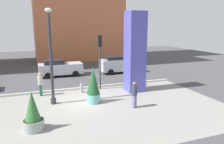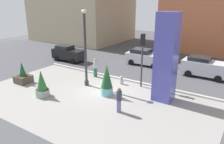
{
  "view_description": "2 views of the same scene",
  "coord_description": "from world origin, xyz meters",
  "px_view_note": "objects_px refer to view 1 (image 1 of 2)",
  "views": [
    {
      "loc": [
        -3.23,
        -14.5,
        5.26
      ],
      "look_at": [
        1.78,
        -1.08,
        2.22
      ],
      "focal_mm": 35.56,
      "sensor_mm": 36.0,
      "label": 1
    },
    {
      "loc": [
        9.7,
        -13.53,
        7.12
      ],
      "look_at": [
        1.2,
        -0.55,
        2.0
      ],
      "focal_mm": 35.91,
      "sensor_mm": 36.0,
      "label": 2
    }
  ],
  "objects_px": {
    "potted_plant_near_right": "(93,86)",
    "traffic_light_far_side": "(100,53)",
    "potted_plant_near_left": "(33,114)",
    "art_pillar_blue": "(135,52)",
    "fire_hydrant": "(81,88)",
    "pedestrian_by_curb": "(134,93)",
    "car_passing_lane": "(119,64)",
    "lamp_post": "(51,59)",
    "pedestrian_crossing": "(40,83)",
    "car_far_lane": "(60,68)"
  },
  "relations": [
    {
      "from": "potted_plant_near_left",
      "to": "car_far_lane",
      "type": "relative_size",
      "value": 0.47
    },
    {
      "from": "potted_plant_near_right",
      "to": "fire_hydrant",
      "type": "xyz_separation_m",
      "value": [
        -0.24,
        2.61,
        -0.86
      ]
    },
    {
      "from": "art_pillar_blue",
      "to": "potted_plant_near_right",
      "type": "bearing_deg",
      "value": -157.03
    },
    {
      "from": "pedestrian_crossing",
      "to": "traffic_light_far_side",
      "type": "bearing_deg",
      "value": 1.6
    },
    {
      "from": "potted_plant_near_left",
      "to": "car_passing_lane",
      "type": "height_order",
      "value": "potted_plant_near_left"
    },
    {
      "from": "lamp_post",
      "to": "pedestrian_crossing",
      "type": "distance_m",
      "value": 3.06
    },
    {
      "from": "potted_plant_near_left",
      "to": "fire_hydrant",
      "type": "xyz_separation_m",
      "value": [
        3.72,
        5.47,
        -0.51
      ]
    },
    {
      "from": "lamp_post",
      "to": "traffic_light_far_side",
      "type": "bearing_deg",
      "value": 29.37
    },
    {
      "from": "car_passing_lane",
      "to": "traffic_light_far_side",
      "type": "bearing_deg",
      "value": -125.32
    },
    {
      "from": "fire_hydrant",
      "to": "car_passing_lane",
      "type": "bearing_deg",
      "value": 46.72
    },
    {
      "from": "car_passing_lane",
      "to": "pedestrian_crossing",
      "type": "bearing_deg",
      "value": -146.77
    },
    {
      "from": "potted_plant_near_left",
      "to": "traffic_light_far_side",
      "type": "xyz_separation_m",
      "value": [
        5.4,
        5.89,
        2.13
      ]
    },
    {
      "from": "fire_hydrant",
      "to": "pedestrian_by_curb",
      "type": "xyz_separation_m",
      "value": [
        2.46,
        -4.43,
        0.59
      ]
    },
    {
      "from": "lamp_post",
      "to": "art_pillar_blue",
      "type": "height_order",
      "value": "lamp_post"
    },
    {
      "from": "lamp_post",
      "to": "art_pillar_blue",
      "type": "bearing_deg",
      "value": 7.95
    },
    {
      "from": "lamp_post",
      "to": "pedestrian_by_curb",
      "type": "bearing_deg",
      "value": -27.98
    },
    {
      "from": "fire_hydrant",
      "to": "pedestrian_crossing",
      "type": "relative_size",
      "value": 0.42
    },
    {
      "from": "traffic_light_far_side",
      "to": "car_passing_lane",
      "type": "distance_m",
      "value": 7.09
    },
    {
      "from": "potted_plant_near_left",
      "to": "traffic_light_far_side",
      "type": "bearing_deg",
      "value": 47.48
    },
    {
      "from": "potted_plant_near_left",
      "to": "pedestrian_by_curb",
      "type": "relative_size",
      "value": 1.2
    },
    {
      "from": "car_passing_lane",
      "to": "pedestrian_by_curb",
      "type": "relative_size",
      "value": 2.48
    },
    {
      "from": "art_pillar_blue",
      "to": "fire_hydrant",
      "type": "bearing_deg",
      "value": 167.11
    },
    {
      "from": "traffic_light_far_side",
      "to": "potted_plant_near_left",
      "type": "bearing_deg",
      "value": -132.52
    },
    {
      "from": "fire_hydrant",
      "to": "pedestrian_by_curb",
      "type": "bearing_deg",
      "value": -60.94
    },
    {
      "from": "car_far_lane",
      "to": "traffic_light_far_side",
      "type": "bearing_deg",
      "value": -67.95
    },
    {
      "from": "lamp_post",
      "to": "car_far_lane",
      "type": "relative_size",
      "value": 1.41
    },
    {
      "from": "lamp_post",
      "to": "pedestrian_crossing",
      "type": "bearing_deg",
      "value": 107.67
    },
    {
      "from": "fire_hydrant",
      "to": "potted_plant_near_right",
      "type": "bearing_deg",
      "value": -84.64
    },
    {
      "from": "art_pillar_blue",
      "to": "pedestrian_crossing",
      "type": "xyz_separation_m",
      "value": [
        -7.21,
        1.23,
        -2.16
      ]
    },
    {
      "from": "potted_plant_near_left",
      "to": "pedestrian_by_curb",
      "type": "xyz_separation_m",
      "value": [
        6.18,
        1.05,
        0.08
      ]
    },
    {
      "from": "fire_hydrant",
      "to": "car_passing_lane",
      "type": "height_order",
      "value": "car_passing_lane"
    },
    {
      "from": "car_far_lane",
      "to": "car_passing_lane",
      "type": "height_order",
      "value": "car_passing_lane"
    },
    {
      "from": "traffic_light_far_side",
      "to": "pedestrian_crossing",
      "type": "height_order",
      "value": "traffic_light_far_side"
    },
    {
      "from": "pedestrian_crossing",
      "to": "lamp_post",
      "type": "bearing_deg",
      "value": -72.33
    },
    {
      "from": "lamp_post",
      "to": "fire_hydrant",
      "type": "xyz_separation_m",
      "value": [
        2.36,
        1.86,
        -2.7
      ]
    },
    {
      "from": "fire_hydrant",
      "to": "lamp_post",
      "type": "bearing_deg",
      "value": -141.78
    },
    {
      "from": "traffic_light_far_side",
      "to": "pedestrian_crossing",
      "type": "xyz_separation_m",
      "value": [
        -4.73,
        -0.13,
        -2.02
      ]
    },
    {
      "from": "potted_plant_near_right",
      "to": "car_passing_lane",
      "type": "xyz_separation_m",
      "value": [
        5.36,
        8.56,
        -0.27
      ]
    },
    {
      "from": "potted_plant_near_left",
      "to": "pedestrian_by_curb",
      "type": "height_order",
      "value": "potted_plant_near_left"
    },
    {
      "from": "potted_plant_near_right",
      "to": "fire_hydrant",
      "type": "bearing_deg",
      "value": 95.36
    },
    {
      "from": "potted_plant_near_left",
      "to": "potted_plant_near_right",
      "type": "distance_m",
      "value": 4.9
    },
    {
      "from": "art_pillar_blue",
      "to": "potted_plant_near_left",
      "type": "relative_size",
      "value": 3.04
    },
    {
      "from": "art_pillar_blue",
      "to": "car_passing_lane",
      "type": "distance_m",
      "value": 7.38
    },
    {
      "from": "fire_hydrant",
      "to": "pedestrian_by_curb",
      "type": "relative_size",
      "value": 0.43
    },
    {
      "from": "potted_plant_near_right",
      "to": "traffic_light_far_side",
      "type": "height_order",
      "value": "traffic_light_far_side"
    },
    {
      "from": "pedestrian_by_curb",
      "to": "pedestrian_crossing",
      "type": "height_order",
      "value": "pedestrian_crossing"
    },
    {
      "from": "pedestrian_by_curb",
      "to": "potted_plant_near_right",
      "type": "bearing_deg",
      "value": 140.65
    },
    {
      "from": "car_passing_lane",
      "to": "pedestrian_by_curb",
      "type": "bearing_deg",
      "value": -106.85
    },
    {
      "from": "lamp_post",
      "to": "art_pillar_blue",
      "type": "distance_m",
      "value": 6.59
    },
    {
      "from": "potted_plant_near_right",
      "to": "traffic_light_far_side",
      "type": "relative_size",
      "value": 0.57
    }
  ]
}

